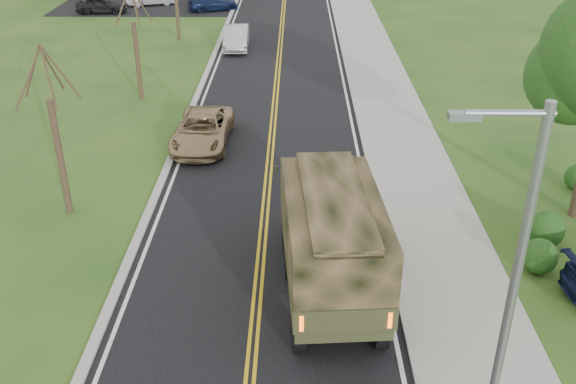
{
  "coord_description": "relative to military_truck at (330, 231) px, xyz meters",
  "views": [
    {
      "loc": [
        1.08,
        -9.88,
        11.35
      ],
      "look_at": [
        0.85,
        8.21,
        1.8
      ],
      "focal_mm": 40.0,
      "sensor_mm": 36.0,
      "label": 1
    }
  ],
  "objects": [
    {
      "name": "curb_right",
      "position": [
        2.09,
        34.56,
        -1.97
      ],
      "size": [
        0.3,
        120.0,
        0.12
      ],
      "primitive_type": "cube",
      "color": "#9E998E",
      "rests_on": "ground"
    },
    {
      "name": "sedan_silver",
      "position": [
        -4.9,
        26.43,
        -1.3
      ],
      "size": [
        1.67,
        4.43,
        1.45
      ],
      "primitive_type": "imported",
      "rotation": [
        0.0,
        0.0,
        0.03
      ],
      "color": "silver",
      "rests_on": "ground"
    },
    {
      "name": "bare_tree_a",
      "position": [
        -9.06,
        4.56,
        0.6
      ],
      "size": [
        1.93,
        2.26,
        6.08
      ],
      "color": "#38281C",
      "rests_on": "ground"
    },
    {
      "name": "suv_champagne",
      "position": [
        -5.06,
        10.63,
        -1.33
      ],
      "size": [
        2.47,
        5.07,
        1.39
      ],
      "primitive_type": "imported",
      "rotation": [
        0.0,
        0.0,
        -0.03
      ],
      "color": "tan",
      "rests_on": "ground"
    },
    {
      "name": "bare_tree_b",
      "position": [
        -9.06,
        16.56,
        0.45
      ],
      "size": [
        1.83,
        2.14,
        5.73
      ],
      "color": "#38281C",
      "rests_on": "ground"
    },
    {
      "name": "lot_car_navy",
      "position": [
        -7.81,
        37.99,
        -1.43
      ],
      "size": [
        4.43,
        3.09,
        1.19
      ],
      "primitive_type": "imported",
      "rotation": [
        0.0,
        0.0,
        1.95
      ],
      "color": "#101B3A",
      "rests_on": "ground"
    },
    {
      "name": "curb_left",
      "position": [
        -6.21,
        34.56,
        -1.98
      ],
      "size": [
        0.3,
        120.0,
        0.1
      ],
      "primitive_type": "cube",
      "color": "#9E998E",
      "rests_on": "ground"
    },
    {
      "name": "military_truck",
      "position": [
        0.0,
        0.0,
        0.0
      ],
      "size": [
        2.96,
        7.26,
        3.54
      ],
      "rotation": [
        0.0,
        0.0,
        0.07
      ],
      "color": "black",
      "rests_on": "ground"
    },
    {
      "name": "street_light",
      "position": [
        2.84,
        -5.94,
        2.4
      ],
      "size": [
        1.65,
        0.22,
        8.0
      ],
      "color": "gray",
      "rests_on": "ground"
    },
    {
      "name": "road",
      "position": [
        -2.06,
        34.56,
        -2.02
      ],
      "size": [
        8.0,
        120.0,
        0.01
      ],
      "primitive_type": "cube",
      "color": "black",
      "rests_on": "ground"
    },
    {
      "name": "sidewalk_right",
      "position": [
        3.84,
        34.56,
        -1.98
      ],
      "size": [
        3.2,
        120.0,
        0.1
      ],
      "primitive_type": "cube",
      "color": "#9E998E",
      "rests_on": "ground"
    },
    {
      "name": "lot_car_dark",
      "position": [
        -16.61,
        36.86,
        -1.36
      ],
      "size": [
        4.01,
        1.75,
        1.34
      ],
      "primitive_type": "imported",
      "rotation": [
        0.0,
        0.0,
        1.61
      ],
      "color": "black",
      "rests_on": "ground"
    }
  ]
}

